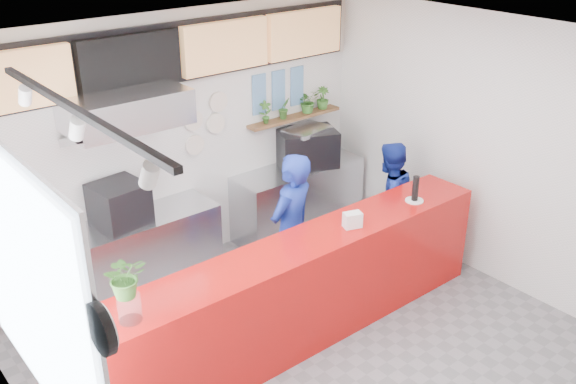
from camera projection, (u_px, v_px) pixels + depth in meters
floor at (326, 358)px, 6.22m from camera, size 5.00×5.00×0.00m
ceiling at (335, 49)px, 4.96m from camera, size 5.00×5.00×0.00m
wall_back at (182, 143)px, 7.34m from camera, size 5.00×0.00×5.00m
wall_left at (46, 334)px, 4.16m from camera, size 0.00×5.00×5.00m
wall_right at (498, 154)px, 7.02m from camera, size 0.00×5.00×5.00m
service_counter at (299, 293)px, 6.27m from camera, size 4.50×0.60×1.10m
cream_band at (175, 47)px, 6.87m from camera, size 5.00×0.02×0.80m
prep_bench at (140, 255)px, 7.12m from camera, size 1.80×0.60×0.90m
panini_oven at (119, 204)px, 6.74m from camera, size 0.57×0.57×0.46m
extraction_hood at (126, 109)px, 6.37m from camera, size 1.20×0.70×0.35m
hood_lip at (128, 128)px, 6.45m from camera, size 1.20×0.69×0.31m
right_bench at (298, 199)px, 8.44m from camera, size 1.80×0.60×0.90m
espresso_machine at (307, 148)px, 8.23m from camera, size 0.88×0.76×0.47m
espresso_tray at (307, 130)px, 8.13m from camera, size 0.62×0.48×0.05m
herb_shelf at (295, 117)px, 8.19m from camera, size 1.40×0.18×0.04m
menu_board_far_left at (13, 81)px, 5.81m from camera, size 1.10×0.10×0.55m
menu_board_mid_left at (130, 62)px, 6.48m from camera, size 1.10×0.10×0.55m
menu_board_mid_right at (225, 46)px, 7.14m from camera, size 1.10×0.10×0.55m
menu_board_far_right at (304, 33)px, 7.81m from camera, size 1.10×0.10×0.55m
soffit at (177, 52)px, 6.87m from camera, size 4.80×0.04×0.65m
window_pane at (29, 287)px, 4.30m from camera, size 0.04×2.20×1.90m
window_frame at (32, 286)px, 4.31m from camera, size 0.03×2.30×2.00m
wall_clock_rim at (101, 329)px, 3.31m from camera, size 0.05×0.30×0.30m
wall_clock_face at (106, 327)px, 3.33m from camera, size 0.02×0.26×0.26m
track_rail at (74, 109)px, 3.78m from camera, size 0.05×2.40×0.04m
dec_plate_a at (193, 120)px, 7.30m from camera, size 0.24×0.03×0.24m
dec_plate_b at (216, 123)px, 7.52m from camera, size 0.24×0.03×0.24m
dec_plate_c at (195, 145)px, 7.43m from camera, size 0.24×0.03×0.24m
dec_plate_d at (218, 102)px, 7.44m from camera, size 0.24×0.03×0.24m
photo_frame_a at (259, 84)px, 7.75m from camera, size 0.20×0.02×0.25m
photo_frame_b at (278, 80)px, 7.92m from camera, size 0.20×0.02×0.25m
photo_frame_c at (297, 76)px, 8.09m from camera, size 0.20×0.02×0.25m
photo_frame_d at (259, 104)px, 7.86m from camera, size 0.20×0.02×0.25m
photo_frame_e at (279, 100)px, 8.03m from camera, size 0.20×0.02×0.25m
photo_frame_f at (297, 96)px, 8.20m from camera, size 0.20×0.02×0.25m
staff_center at (291, 230)px, 6.78m from camera, size 0.72×0.57×1.72m
staff_right at (388, 201)px, 7.69m from camera, size 0.76×0.61×1.49m
herb_a at (265, 112)px, 7.85m from camera, size 0.18×0.14×0.29m
herb_b at (284, 108)px, 8.03m from camera, size 0.15×0.13×0.27m
herb_c at (308, 101)px, 8.25m from camera, size 0.31×0.28×0.30m
herb_d at (323, 98)px, 8.39m from camera, size 0.20×0.19×0.29m
glass_vase at (129, 308)px, 4.91m from camera, size 0.21×0.21×0.23m
basil_vase at (125, 276)px, 4.79m from camera, size 0.38×0.36×0.35m
napkin_holder at (352, 220)px, 6.31m from camera, size 0.20×0.16×0.15m
white_plate at (414, 201)px, 6.87m from camera, size 0.23×0.23×0.01m
pepper_mill at (415, 188)px, 6.81m from camera, size 0.08×0.08×0.27m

